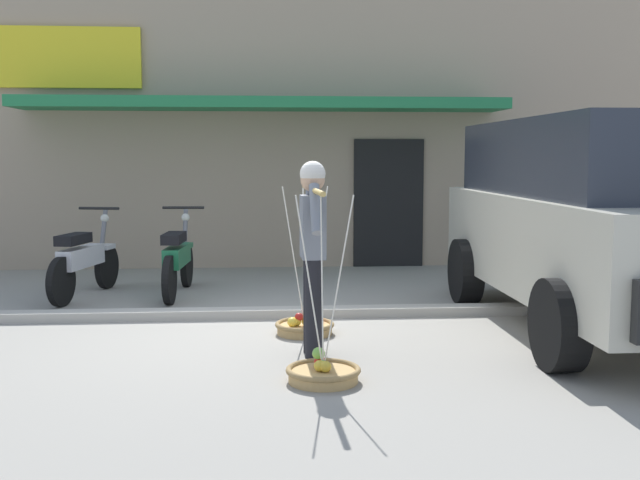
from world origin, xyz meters
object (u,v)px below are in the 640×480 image
at_px(motorcycle_nearest_shop, 84,261).
at_px(parked_truck, 597,217).
at_px(fruit_basket_left_side, 323,372).
at_px(motorcycle_second_in_row, 178,260).
at_px(fruit_vendor, 313,244).
at_px(fruit_basket_right_side, 305,326).

bearing_deg(motorcycle_nearest_shop, parked_truck, -20.86).
distance_m(fruit_basket_left_side, motorcycle_nearest_shop, 4.61).
bearing_deg(motorcycle_second_in_row, fruit_basket_left_side, -68.27).
relative_size(motorcycle_second_in_row, parked_truck, 0.38).
bearing_deg(parked_truck, motorcycle_nearest_shop, 159.14).
bearing_deg(fruit_vendor, parked_truck, 16.14).
bearing_deg(parked_truck, fruit_basket_left_side, -150.38).
height_order(fruit_vendor, motorcycle_second_in_row, fruit_vendor).
bearing_deg(parked_truck, fruit_vendor, -163.86).
distance_m(fruit_vendor, parked_truck, 3.04).
distance_m(fruit_basket_right_side, motorcycle_nearest_shop, 3.40).
distance_m(fruit_basket_right_side, motorcycle_second_in_row, 2.66).
bearing_deg(fruit_basket_right_side, parked_truck, 0.82).
height_order(fruit_basket_right_side, parked_truck, parked_truck).
height_order(fruit_basket_left_side, fruit_basket_right_side, same).
bearing_deg(fruit_vendor, fruit_basket_left_side, -88.18).
bearing_deg(fruit_basket_left_side, parked_truck, 29.62).
relative_size(fruit_vendor, parked_truck, 0.35).
bearing_deg(fruit_vendor, motorcycle_nearest_shop, 131.67).
height_order(fruit_basket_left_side, motorcycle_nearest_shop, fruit_basket_left_side).
distance_m(motorcycle_nearest_shop, parked_truck, 5.97).
xyz_separation_m(fruit_basket_left_side, parked_truck, (2.89, 1.64, 1.05)).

